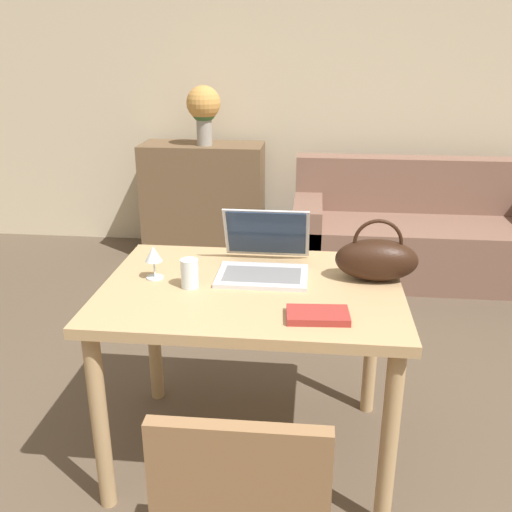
{
  "coord_description": "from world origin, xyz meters",
  "views": [
    {
      "loc": [
        0.18,
        -1.28,
        1.63
      ],
      "look_at": [
        -0.02,
        0.67,
        0.88
      ],
      "focal_mm": 40.0,
      "sensor_mm": 36.0,
      "label": 1
    }
  ],
  "objects_px": {
    "handbag": "(377,259)",
    "chair": "(246,510)",
    "laptop": "(264,255)",
    "couch": "(418,236)",
    "flower_vase": "(204,108)",
    "drinking_glass": "(190,273)",
    "wine_glass": "(154,256)"
  },
  "relations": [
    {
      "from": "couch",
      "to": "laptop",
      "type": "xyz_separation_m",
      "value": [
        -0.95,
        -1.93,
        0.54
      ]
    },
    {
      "from": "couch",
      "to": "drinking_glass",
      "type": "xyz_separation_m",
      "value": [
        -1.21,
        -2.13,
        0.53
      ]
    },
    {
      "from": "drinking_glass",
      "to": "flower_vase",
      "type": "height_order",
      "value": "flower_vase"
    },
    {
      "from": "handbag",
      "to": "chair",
      "type": "bearing_deg",
      "value": -113.12
    },
    {
      "from": "laptop",
      "to": "flower_vase",
      "type": "bearing_deg",
      "value": 106.97
    },
    {
      "from": "chair",
      "to": "drinking_glass",
      "type": "height_order",
      "value": "drinking_glass"
    },
    {
      "from": "couch",
      "to": "flower_vase",
      "type": "xyz_separation_m",
      "value": [
        -1.59,
        0.19,
        0.87
      ]
    },
    {
      "from": "chair",
      "to": "drinking_glass",
      "type": "distance_m",
      "value": 0.9
    },
    {
      "from": "laptop",
      "to": "drinking_glass",
      "type": "distance_m",
      "value": 0.33
    },
    {
      "from": "chair",
      "to": "handbag",
      "type": "relative_size",
      "value": 2.69
    },
    {
      "from": "drinking_glass",
      "to": "couch",
      "type": "bearing_deg",
      "value": 60.39
    },
    {
      "from": "couch",
      "to": "drinking_glass",
      "type": "height_order",
      "value": "drinking_glass"
    },
    {
      "from": "couch",
      "to": "wine_glass",
      "type": "height_order",
      "value": "wine_glass"
    },
    {
      "from": "handbag",
      "to": "flower_vase",
      "type": "relative_size",
      "value": 0.72
    },
    {
      "from": "chair",
      "to": "handbag",
      "type": "height_order",
      "value": "handbag"
    },
    {
      "from": "couch",
      "to": "flower_vase",
      "type": "height_order",
      "value": "flower_vase"
    },
    {
      "from": "laptop",
      "to": "handbag",
      "type": "bearing_deg",
      "value": -7.32
    },
    {
      "from": "flower_vase",
      "to": "couch",
      "type": "bearing_deg",
      "value": -6.82
    },
    {
      "from": "handbag",
      "to": "drinking_glass",
      "type": "bearing_deg",
      "value": -168.24
    },
    {
      "from": "wine_glass",
      "to": "chair",
      "type": "bearing_deg",
      "value": -61.5
    },
    {
      "from": "laptop",
      "to": "wine_glass",
      "type": "relative_size",
      "value": 2.7
    },
    {
      "from": "couch",
      "to": "flower_vase",
      "type": "distance_m",
      "value": 1.83
    },
    {
      "from": "couch",
      "to": "drinking_glass",
      "type": "bearing_deg",
      "value": -119.61
    },
    {
      "from": "flower_vase",
      "to": "drinking_glass",
      "type": "bearing_deg",
      "value": -80.54
    },
    {
      "from": "couch",
      "to": "laptop",
      "type": "distance_m",
      "value": 2.21
    },
    {
      "from": "couch",
      "to": "wine_glass",
      "type": "relative_size",
      "value": 13.65
    },
    {
      "from": "chair",
      "to": "laptop",
      "type": "relative_size",
      "value": 2.36
    },
    {
      "from": "drinking_glass",
      "to": "wine_glass",
      "type": "relative_size",
      "value": 0.83
    },
    {
      "from": "chair",
      "to": "laptop",
      "type": "bearing_deg",
      "value": 91.99
    },
    {
      "from": "laptop",
      "to": "flower_vase",
      "type": "height_order",
      "value": "flower_vase"
    },
    {
      "from": "laptop",
      "to": "handbag",
      "type": "distance_m",
      "value": 0.44
    },
    {
      "from": "laptop",
      "to": "handbag",
      "type": "xyz_separation_m",
      "value": [
        0.43,
        -0.06,
        0.02
      ]
    }
  ]
}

